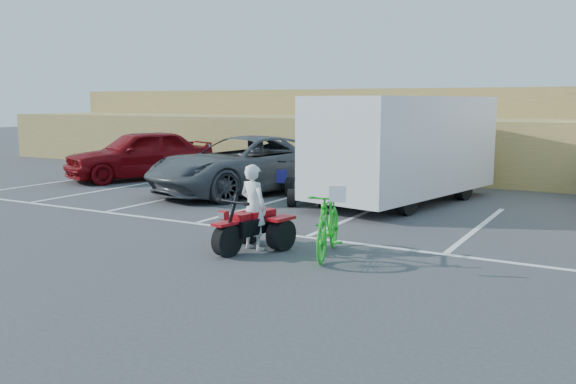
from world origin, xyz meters
The scene contains 11 objects.
ground centered at (0.00, 0.00, 0.00)m, with size 100.00×100.00×0.00m, color #39393C.
parking_stripes centered at (0.87, 4.07, 0.00)m, with size 28.00×5.16×0.01m.
grass_embankment centered at (0.00, 15.48, 1.42)m, with size 40.00×8.50×3.10m.
red_trike_atv centered at (-0.38, 0.96, 0.00)m, with size 1.10×1.47×0.96m, color #A40910, non-canonical shape.
rider centered at (-0.35, 1.11, 0.76)m, with size 0.55×0.36×1.52m, color white.
green_dirt_bike centered at (1.01, 1.32, 0.57)m, with size 0.54×1.91×1.15m, color #14BF19.
grey_pickup centered at (-4.26, 6.67, 0.81)m, with size 2.68×5.81×1.61m, color #414448.
red_car centered at (-9.03, 7.50, 0.83)m, with size 1.97×4.90×1.67m, color maroon.
cargo_trailer centered at (0.27, 7.23, 1.47)m, with size 3.47×6.17×2.72m.
quad_atv_blue centered at (-3.36, 6.99, 0.00)m, with size 1.14×1.53×1.00m, color navy, non-canonical shape.
quad_atv_green centered at (-1.72, 5.82, 0.00)m, with size 0.95×1.28×0.84m, color #125013, non-canonical shape.
Camera 1 is at (5.39, -7.75, 2.60)m, focal length 38.00 mm.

